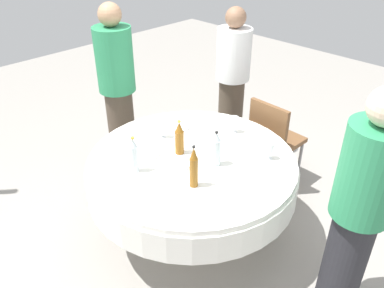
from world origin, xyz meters
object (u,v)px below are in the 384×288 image
Objects in this scene: dining_table at (192,174)px; plate_south at (144,152)px; person_inner at (359,209)px; plate_near at (175,126)px; bottle_clear_front at (216,149)px; person_mid at (118,89)px; bottle_amber_west at (179,138)px; wine_glass_left at (270,148)px; bottle_amber_inner at (194,168)px; wine_glass_right at (234,121)px; chair_right at (273,136)px; wine_glass_front at (161,126)px; bottle_clear_mid at (134,156)px; person_west at (232,82)px.

plate_south is at bearing 124.95° from dining_table.
person_inner is (0.41, -1.47, 0.09)m from plate_south.
bottle_clear_front is at bearing -105.82° from plate_near.
bottle_clear_front is at bearing -60.43° from plate_south.
person_mid is at bearing 65.06° from plate_south.
bottle_amber_west is 0.66m from wine_glass_left.
wine_glass_left is at bearing -49.66° from plate_south.
bottle_amber_inner is 1.25× the size of plate_near.
dining_table is 5.74× the size of bottle_amber_west.
person_mid is at bearing 97.20° from wine_glass_left.
bottle_amber_west is 0.17× the size of person_mid.
wine_glass_right is at bearing 74.25° from wine_glass_left.
plate_near is (0.17, 0.61, -0.12)m from bottle_clear_front.
plate_near is 0.97× the size of plate_south.
bottle_amber_inner is 0.57m from plate_south.
wine_glass_front is at bearing -111.13° from chair_right.
bottle_clear_mid is 0.92m from wine_glass_right.
wine_glass_left reaches higher than chair_right.
wine_glass_left is at bearing -105.75° from wine_glass_right.
wine_glass_right is at bearing -95.19° from chair_right.
wine_glass_front is at bearing 17.32° from plate_south.
bottle_amber_west is at bearing 170.73° from wine_glass_right.
plate_south is at bearing 119.57° from bottle_clear_front.
wine_glass_left is 0.08× the size of person_inner.
bottle_amber_west reaches higher than wine_glass_left.
bottle_amber_inner is at bearing -78.49° from chair_right.
person_inner is at bearing -33.85° from chair_right.
bottle_amber_west is 1.08m from person_mid.
bottle_clear_mid is 0.18× the size of person_west.
wine_glass_front reaches higher than chair_right.
wine_glass_front reaches higher than wine_glass_left.
bottle_clear_mid is 1.67m from person_west.
person_inner reaches higher than wine_glass_front.
person_mid reaches higher than bottle_amber_inner.
bottle_clear_mid is 0.98m from wine_glass_left.
wine_glass_left is 0.15× the size of chair_right.
bottle_clear_mid is at bearing 144.18° from wine_glass_left.
person_mid is at bearing 79.15° from wine_glass_front.
chair_right is at bearing -15.44° from plate_south.
wine_glass_right is at bearing 24.58° from bottle_clear_front.
person_inner reaches higher than bottle_amber_inner.
plate_south is at bearing -103.41° from chair_right.
bottle_amber_inner is at bearing -97.23° from person_mid.
person_inner is (-0.04, -1.61, 0.09)m from plate_near.
wine_glass_left is 1.59m from person_mid.
wine_glass_left is (0.62, -0.16, -0.05)m from bottle_amber_inner.
bottle_clear_mid is 0.70m from plate_near.
person_mid is (-0.32, 1.14, 0.03)m from wine_glass_right.
bottle_clear_mid is at bearing -156.80° from plate_near.
dining_table is 0.44m from bottle_amber_inner.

